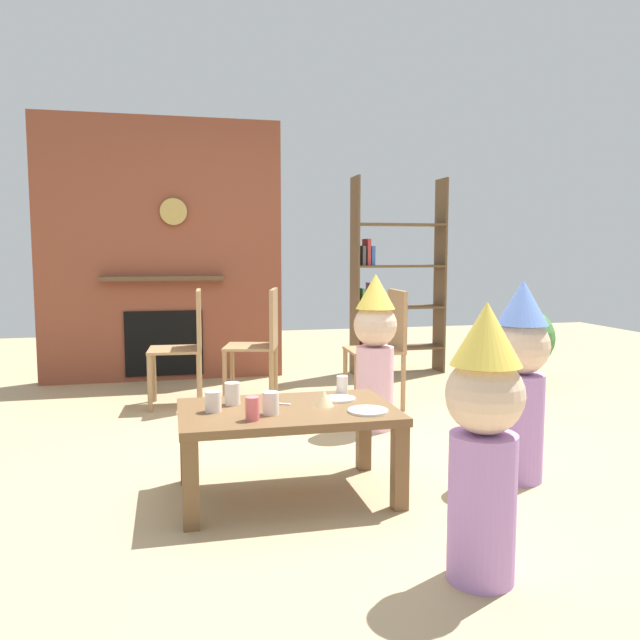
% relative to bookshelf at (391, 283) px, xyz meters
% --- Properties ---
extents(ground_plane, '(12.00, 12.00, 0.00)m').
position_rel_bookshelf_xyz_m(ground_plane, '(-1.33, -2.40, -0.89)').
color(ground_plane, tan).
extents(brick_fireplace_feature, '(2.20, 0.28, 2.40)m').
position_rel_bookshelf_xyz_m(brick_fireplace_feature, '(-2.17, 0.20, 0.31)').
color(brick_fireplace_feature, brown).
rests_on(brick_fireplace_feature, ground_plane).
extents(bookshelf, '(0.90, 0.28, 1.90)m').
position_rel_bookshelf_xyz_m(bookshelf, '(0.00, 0.00, 0.00)').
color(bookshelf, brown).
rests_on(bookshelf, ground_plane).
extents(coffee_table, '(1.04, 0.66, 0.44)m').
position_rel_bookshelf_xyz_m(coffee_table, '(-1.56, -2.93, -0.52)').
color(coffee_table, brown).
rests_on(coffee_table, ground_plane).
extents(paper_cup_near_left, '(0.08, 0.08, 0.10)m').
position_rel_bookshelf_xyz_m(paper_cup_near_left, '(-1.92, -2.92, -0.40)').
color(paper_cup_near_left, silver).
rests_on(paper_cup_near_left, coffee_table).
extents(paper_cup_near_right, '(0.06, 0.06, 0.10)m').
position_rel_bookshelf_xyz_m(paper_cup_near_right, '(-1.22, -2.69, -0.40)').
color(paper_cup_near_right, silver).
rests_on(paper_cup_near_right, coffee_table).
extents(paper_cup_center, '(0.06, 0.06, 0.11)m').
position_rel_bookshelf_xyz_m(paper_cup_center, '(-1.76, -3.12, -0.40)').
color(paper_cup_center, '#E5666B').
rests_on(paper_cup_center, coffee_table).
extents(paper_cup_far_left, '(0.08, 0.08, 0.11)m').
position_rel_bookshelf_xyz_m(paper_cup_far_left, '(-1.81, -2.80, -0.39)').
color(paper_cup_far_left, silver).
rests_on(paper_cup_far_left, coffee_table).
extents(paper_cup_far_right, '(0.08, 0.08, 0.11)m').
position_rel_bookshelf_xyz_m(paper_cup_far_right, '(-1.66, -3.03, -0.40)').
color(paper_cup_far_right, silver).
rests_on(paper_cup_far_right, coffee_table).
extents(paper_plate_front, '(0.19, 0.19, 0.01)m').
position_rel_bookshelf_xyz_m(paper_plate_front, '(-1.21, -3.09, -0.44)').
color(paper_plate_front, white).
rests_on(paper_plate_front, coffee_table).
extents(paper_plate_rear, '(0.16, 0.16, 0.01)m').
position_rel_bookshelf_xyz_m(paper_plate_rear, '(-1.27, -2.82, -0.44)').
color(paper_plate_rear, white).
rests_on(paper_plate_rear, coffee_table).
extents(birthday_cake_slice, '(0.10, 0.10, 0.08)m').
position_rel_bookshelf_xyz_m(birthday_cake_slice, '(-1.38, -2.93, -0.41)').
color(birthday_cake_slice, '#EAC68C').
rests_on(birthday_cake_slice, coffee_table).
extents(table_fork, '(0.14, 0.09, 0.01)m').
position_rel_bookshelf_xyz_m(table_fork, '(-1.60, -2.84, -0.45)').
color(table_fork, silver).
rests_on(table_fork, coffee_table).
extents(child_with_cone_hat, '(0.28, 0.28, 1.02)m').
position_rel_bookshelf_xyz_m(child_with_cone_hat, '(-1.03, -3.89, -0.35)').
color(child_with_cone_hat, '#B27FCC').
rests_on(child_with_cone_hat, ground_plane).
extents(child_in_pink, '(0.29, 0.29, 1.05)m').
position_rel_bookshelf_xyz_m(child_in_pink, '(-0.35, -2.99, -0.33)').
color(child_in_pink, '#B27FCC').
rests_on(child_in_pink, ground_plane).
extents(child_by_the_chairs, '(0.29, 0.29, 1.05)m').
position_rel_bookshelf_xyz_m(child_by_the_chairs, '(-0.78, -1.89, -0.33)').
color(child_by_the_chairs, '#EAB2C6').
rests_on(child_by_the_chairs, ground_plane).
extents(dining_chair_left, '(0.42, 0.42, 0.90)m').
position_rel_bookshelf_xyz_m(dining_chair_left, '(-1.98, -0.92, -0.38)').
color(dining_chair_left, '#9E7A51').
rests_on(dining_chair_left, ground_plane).
extents(dining_chair_middle, '(0.49, 0.49, 0.90)m').
position_rel_bookshelf_xyz_m(dining_chair_middle, '(-1.40, -0.91, -0.38)').
color(dining_chair_middle, '#9E7A51').
rests_on(dining_chair_middle, ground_plane).
extents(dining_chair_right, '(0.41, 0.41, 0.90)m').
position_rel_bookshelf_xyz_m(dining_chair_right, '(-0.50, -1.29, -0.38)').
color(dining_chair_right, '#9E7A51').
rests_on(dining_chair_right, ground_plane).
extents(potted_plant_tall, '(0.53, 0.53, 0.71)m').
position_rel_bookshelf_xyz_m(potted_plant_tall, '(0.88, -0.94, -0.47)').
color(potted_plant_tall, '#4C5660').
rests_on(potted_plant_tall, ground_plane).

